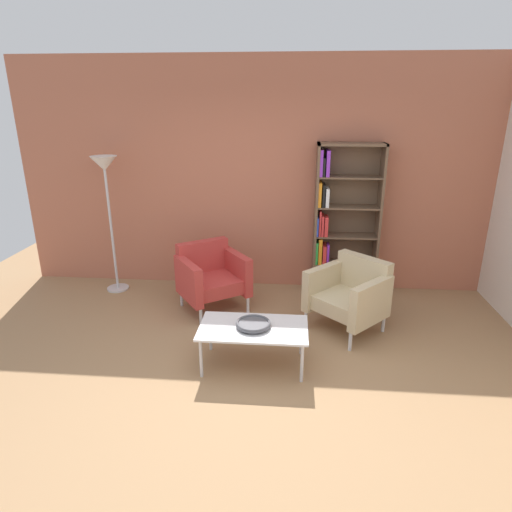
% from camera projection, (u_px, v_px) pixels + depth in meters
% --- Properties ---
extents(ground_plane, '(8.32, 8.32, 0.00)m').
position_uv_depth(ground_plane, '(247.00, 393.00, 3.76)').
color(ground_plane, '#9E7751').
extents(brick_back_panel, '(6.40, 0.12, 2.90)m').
position_uv_depth(brick_back_panel, '(266.00, 177.00, 5.59)').
color(brick_back_panel, '#B2664C').
rests_on(brick_back_panel, ground_plane).
extents(bookshelf_tall, '(0.80, 0.30, 1.90)m').
position_uv_depth(bookshelf_tall, '(340.00, 222.00, 5.49)').
color(bookshelf_tall, brown).
rests_on(bookshelf_tall, ground_plane).
extents(coffee_table_low, '(1.00, 0.56, 0.40)m').
position_uv_depth(coffee_table_low, '(253.00, 330.00, 4.05)').
color(coffee_table_low, silver).
rests_on(coffee_table_low, ground_plane).
extents(decorative_bowl, '(0.32, 0.32, 0.05)m').
position_uv_depth(decorative_bowl, '(253.00, 324.00, 4.02)').
color(decorative_bowl, '#4C4C51').
rests_on(decorative_bowl, coffee_table_low).
extents(armchair_spare_guest, '(0.95, 0.93, 0.78)m').
position_uv_depth(armchair_spare_guest, '(211.00, 275.00, 5.19)').
color(armchair_spare_guest, '#B73833').
rests_on(armchair_spare_guest, ground_plane).
extents(armchair_by_bookshelf, '(0.95, 0.95, 0.78)m').
position_uv_depth(armchair_by_bookshelf, '(350.00, 294.00, 4.70)').
color(armchair_by_bookshelf, '#C6B289').
rests_on(armchair_by_bookshelf, ground_plane).
extents(floor_lamp_torchiere, '(0.32, 0.32, 1.74)m').
position_uv_depth(floor_lamp_torchiere, '(106.00, 180.00, 5.36)').
color(floor_lamp_torchiere, silver).
rests_on(floor_lamp_torchiere, ground_plane).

